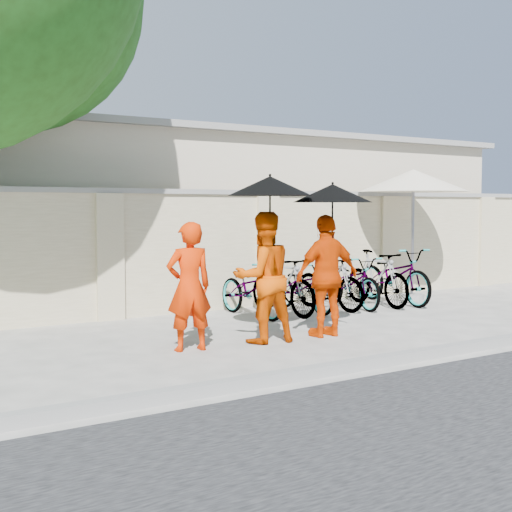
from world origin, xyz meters
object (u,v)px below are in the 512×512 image
patio_umbrella (413,182)px  monk_center (263,277)px  monk_left (189,287)px  monk_right (327,276)px

patio_umbrella → monk_center: bearing=-157.1°
monk_left → monk_center: monk_center is taller
monk_left → monk_center: size_ratio=0.93×
monk_right → patio_umbrella: patio_umbrella is taller
monk_right → monk_center: bearing=-4.4°
monk_center → monk_right: monk_center is taller
monk_left → patio_umbrella: bearing=-153.6°
monk_center → patio_umbrella: 5.47m
monk_center → patio_umbrella: size_ratio=0.62×
monk_left → monk_right: (2.05, -0.19, 0.04)m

